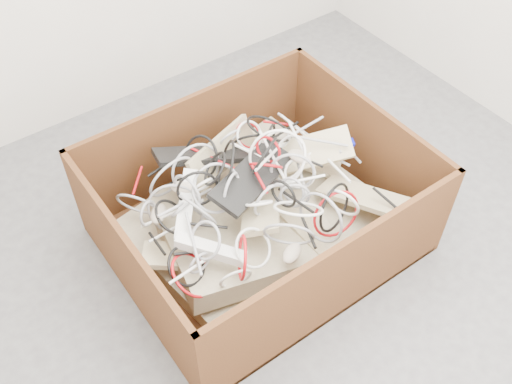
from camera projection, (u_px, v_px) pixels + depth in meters
ground at (303, 256)px, 2.64m from camera, size 3.00×3.00×0.00m
room_shell at (329, 3)px, 1.71m from camera, size 3.04×3.04×2.50m
cardboard_box at (255, 222)px, 2.60m from camera, size 1.25×1.04×0.52m
keyboard_pile at (265, 190)px, 2.53m from camera, size 1.11×0.88×0.33m
mice_scatter at (245, 188)px, 2.43m from camera, size 0.79×0.62×0.18m
power_strip_left at (186, 205)px, 2.34m from camera, size 0.24×0.28×0.13m
power_strip_right at (210, 249)px, 2.23m from camera, size 0.23×0.24×0.09m
vga_plug at (349, 142)px, 2.62m from camera, size 0.06×0.06×0.03m
cable_tangle at (244, 189)px, 2.38m from camera, size 1.08×0.87×0.46m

